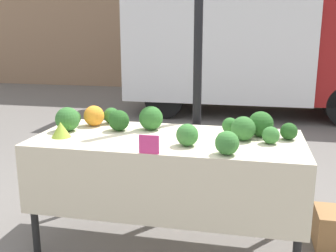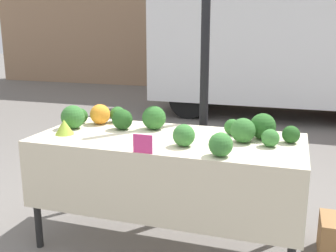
{
  "view_description": "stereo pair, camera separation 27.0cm",
  "coord_description": "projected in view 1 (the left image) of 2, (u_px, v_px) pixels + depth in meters",
  "views": [
    {
      "loc": [
        0.55,
        -2.57,
        1.52
      ],
      "look_at": [
        0.0,
        0.0,
        0.89
      ],
      "focal_mm": 42.0,
      "sensor_mm": 36.0,
      "label": 1
    },
    {
      "loc": [
        0.81,
        -2.5,
        1.52
      ],
      "look_at": [
        0.0,
        0.0,
        0.89
      ],
      "focal_mm": 42.0,
      "sensor_mm": 36.0,
      "label": 2
    }
  ],
  "objects": [
    {
      "name": "price_sign",
      "position": [
        149.0,
        144.0,
        2.35
      ],
      "size": [
        0.12,
        0.01,
        0.12
      ],
      "color": "#E53D84",
      "rests_on": "market_table"
    },
    {
      "name": "tent_pole",
      "position": [
        198.0,
        70.0,
        3.15
      ],
      "size": [
        0.07,
        0.07,
        2.44
      ],
      "color": "black",
      "rests_on": "ground_plane"
    },
    {
      "name": "market_table",
      "position": [
        166.0,
        154.0,
        2.69
      ],
      "size": [
        1.85,
        0.81,
        0.81
      ],
      "color": "beige",
      "rests_on": "ground_plane"
    },
    {
      "name": "broccoli_head_4",
      "position": [
        227.0,
        143.0,
        2.33
      ],
      "size": [
        0.14,
        0.14,
        0.14
      ],
      "color": "#387533",
      "rests_on": "market_table"
    },
    {
      "name": "romanesco_head",
      "position": [
        61.0,
        130.0,
        2.72
      ],
      "size": [
        0.13,
        0.13,
        0.11
      ],
      "color": "#93B238",
      "rests_on": "market_table"
    },
    {
      "name": "broccoli_head_1",
      "position": [
        151.0,
        118.0,
        2.91
      ],
      "size": [
        0.18,
        0.18,
        0.18
      ],
      "color": "#2D6628",
      "rests_on": "market_table"
    },
    {
      "name": "broccoli_head_0",
      "position": [
        230.0,
        126.0,
        2.82
      ],
      "size": [
        0.11,
        0.11,
        0.11
      ],
      "color": "#2D6628",
      "rests_on": "market_table"
    },
    {
      "name": "broccoli_head_7",
      "position": [
        289.0,
        131.0,
        2.65
      ],
      "size": [
        0.12,
        0.12,
        0.12
      ],
      "color": "#23511E",
      "rests_on": "market_table"
    },
    {
      "name": "broccoli_head_9",
      "position": [
        243.0,
        129.0,
        2.63
      ],
      "size": [
        0.16,
        0.16,
        0.16
      ],
      "color": "#336B2D",
      "rests_on": "market_table"
    },
    {
      "name": "broccoli_head_3",
      "position": [
        73.0,
        118.0,
        3.05
      ],
      "size": [
        0.12,
        0.12,
        0.12
      ],
      "color": "#285B23",
      "rests_on": "market_table"
    },
    {
      "name": "broccoli_head_8",
      "position": [
        187.0,
        135.0,
        2.51
      ],
      "size": [
        0.14,
        0.14,
        0.14
      ],
      "color": "#387533",
      "rests_on": "market_table"
    },
    {
      "name": "ground_plane",
      "position": [
        168.0,
        242.0,
        2.92
      ],
      "size": [
        40.0,
        40.0,
        0.0
      ],
      "primitive_type": "plane",
      "color": "slate"
    },
    {
      "name": "broccoli_head_10",
      "position": [
        119.0,
        120.0,
        2.89
      ],
      "size": [
        0.15,
        0.15,
        0.15
      ],
      "color": "#23511E",
      "rests_on": "market_table"
    },
    {
      "name": "parked_truck",
      "position": [
        247.0,
        38.0,
        7.16
      ],
      "size": [
        4.59,
        1.81,
        2.69
      ],
      "color": "white",
      "rests_on": "ground_plane"
    },
    {
      "name": "broccoli_head_11",
      "position": [
        67.0,
        119.0,
        2.88
      ],
      "size": [
        0.18,
        0.18,
        0.18
      ],
      "color": "#336B2D",
      "rests_on": "market_table"
    },
    {
      "name": "broccoli_head_6",
      "position": [
        271.0,
        135.0,
        2.56
      ],
      "size": [
        0.11,
        0.11,
        0.11
      ],
      "color": "#387533",
      "rests_on": "market_table"
    },
    {
      "name": "orange_cauliflower",
      "position": [
        94.0,
        116.0,
        3.04
      ],
      "size": [
        0.16,
        0.16,
        0.16
      ],
      "color": "orange",
      "rests_on": "market_table"
    },
    {
      "name": "broccoli_head_5",
      "position": [
        261.0,
        124.0,
        2.73
      ],
      "size": [
        0.18,
        0.18,
        0.18
      ],
      "color": "#285B23",
      "rests_on": "market_table"
    },
    {
      "name": "broccoli_head_2",
      "position": [
        111.0,
        116.0,
        3.12
      ],
      "size": [
        0.13,
        0.13,
        0.13
      ],
      "color": "#2D6628",
      "rests_on": "market_table"
    }
  ]
}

